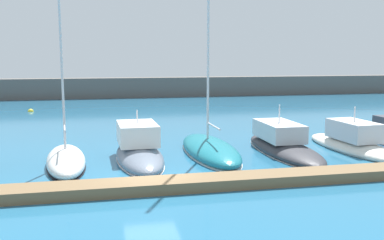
{
  "coord_description": "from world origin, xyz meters",
  "views": [
    {
      "loc": [
        -2.11,
        -19.08,
        5.76
      ],
      "look_at": [
        3.28,
        6.43,
        1.89
      ],
      "focal_mm": 40.25,
      "sensor_mm": 36.0,
      "label": 1
    }
  ],
  "objects_px": {
    "sailboat_white_fourth": "(66,159)",
    "motorboat_charcoal_seventh": "(283,144)",
    "motorboat_slate_fifth": "(139,150)",
    "mooring_buoy_yellow": "(31,112)",
    "motorboat_ivory_eighth": "(352,142)",
    "sailboat_teal_sixth": "(210,148)"
  },
  "relations": [
    {
      "from": "mooring_buoy_yellow",
      "to": "sailboat_white_fourth",
      "type": "bearing_deg",
      "value": -77.48
    },
    {
      "from": "motorboat_slate_fifth",
      "to": "sailboat_teal_sixth",
      "type": "height_order",
      "value": "sailboat_teal_sixth"
    },
    {
      "from": "mooring_buoy_yellow",
      "to": "motorboat_charcoal_seventh",
      "type": "bearing_deg",
      "value": -52.35
    },
    {
      "from": "sailboat_teal_sixth",
      "to": "motorboat_ivory_eighth",
      "type": "relative_size",
      "value": 2.26
    },
    {
      "from": "motorboat_slate_fifth",
      "to": "mooring_buoy_yellow",
      "type": "distance_m",
      "value": 25.42
    },
    {
      "from": "motorboat_charcoal_seventh",
      "to": "motorboat_ivory_eighth",
      "type": "bearing_deg",
      "value": -94.04
    },
    {
      "from": "motorboat_slate_fifth",
      "to": "motorboat_ivory_eighth",
      "type": "height_order",
      "value": "motorboat_slate_fifth"
    },
    {
      "from": "motorboat_slate_fifth",
      "to": "mooring_buoy_yellow",
      "type": "height_order",
      "value": "motorboat_slate_fifth"
    },
    {
      "from": "sailboat_white_fourth",
      "to": "mooring_buoy_yellow",
      "type": "relative_size",
      "value": 25.52
    },
    {
      "from": "motorboat_slate_fifth",
      "to": "sailboat_teal_sixth",
      "type": "bearing_deg",
      "value": -84.51
    },
    {
      "from": "sailboat_teal_sixth",
      "to": "mooring_buoy_yellow",
      "type": "distance_m",
      "value": 26.79
    },
    {
      "from": "motorboat_ivory_eighth",
      "to": "motorboat_charcoal_seventh",
      "type": "bearing_deg",
      "value": 82.36
    },
    {
      "from": "motorboat_charcoal_seventh",
      "to": "mooring_buoy_yellow",
      "type": "bearing_deg",
      "value": 37.59
    },
    {
      "from": "sailboat_white_fourth",
      "to": "mooring_buoy_yellow",
      "type": "xyz_separation_m",
      "value": [
        -5.39,
        24.27,
        -0.35
      ]
    },
    {
      "from": "motorboat_slate_fifth",
      "to": "mooring_buoy_yellow",
      "type": "xyz_separation_m",
      "value": [
        -9.29,
        23.65,
        -0.53
      ]
    },
    {
      "from": "motorboat_slate_fifth",
      "to": "motorboat_charcoal_seventh",
      "type": "relative_size",
      "value": 0.86
    },
    {
      "from": "sailboat_white_fourth",
      "to": "sailboat_teal_sixth",
      "type": "height_order",
      "value": "sailboat_teal_sixth"
    },
    {
      "from": "sailboat_white_fourth",
      "to": "mooring_buoy_yellow",
      "type": "bearing_deg",
      "value": 7.66
    },
    {
      "from": "sailboat_white_fourth",
      "to": "mooring_buoy_yellow",
      "type": "height_order",
      "value": "sailboat_white_fourth"
    },
    {
      "from": "motorboat_slate_fifth",
      "to": "motorboat_charcoal_seventh",
      "type": "xyz_separation_m",
      "value": [
        8.75,
        0.27,
        -0.07
      ]
    },
    {
      "from": "sailboat_white_fourth",
      "to": "motorboat_ivory_eighth",
      "type": "bearing_deg",
      "value": -92.96
    },
    {
      "from": "sailboat_white_fourth",
      "to": "motorboat_charcoal_seventh",
      "type": "relative_size",
      "value": 1.65
    }
  ]
}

